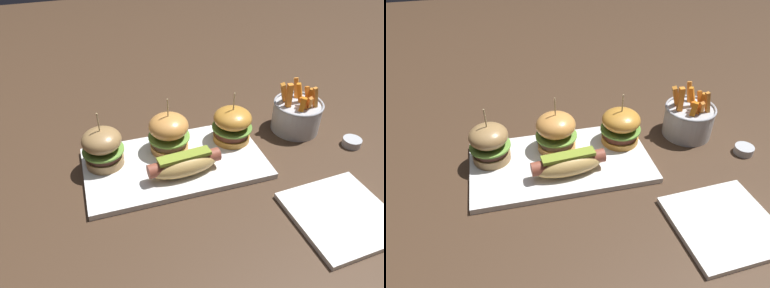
# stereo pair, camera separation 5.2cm
# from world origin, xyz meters

# --- Properties ---
(ground_plane) EXTENTS (3.00, 3.00, 0.00)m
(ground_plane) POSITION_xyz_m (0.00, 0.00, 0.00)
(ground_plane) COLOR #422D1E
(platter_main) EXTENTS (0.42, 0.23, 0.01)m
(platter_main) POSITION_xyz_m (0.00, 0.00, 0.01)
(platter_main) COLOR white
(platter_main) RESTS_ON ground
(hot_dog) EXTENTS (0.17, 0.07, 0.05)m
(hot_dog) POSITION_xyz_m (0.01, -0.05, 0.04)
(hot_dog) COLOR tan
(hot_dog) RESTS_ON platter_main
(slider_left) EXTENTS (0.09, 0.09, 0.14)m
(slider_left) POSITION_xyz_m (-0.16, 0.04, 0.06)
(slider_left) COLOR #9E7849
(slider_left) RESTS_ON platter_main
(slider_center) EXTENTS (0.10, 0.10, 0.14)m
(slider_center) POSITION_xyz_m (0.00, 0.05, 0.06)
(slider_center) COLOR #D58E45
(slider_center) RESTS_ON platter_main
(slider_right) EXTENTS (0.10, 0.10, 0.13)m
(slider_right) POSITION_xyz_m (0.16, 0.04, 0.06)
(slider_right) COLOR #C58431
(slider_right) RESTS_ON platter_main
(fries_bucket) EXTENTS (0.13, 0.13, 0.14)m
(fries_bucket) POSITION_xyz_m (0.35, 0.05, 0.04)
(fries_bucket) COLOR #B7BABF
(fries_bucket) RESTS_ON ground
(sauce_ramekin) EXTENTS (0.05, 0.05, 0.02)m
(sauce_ramekin) POSITION_xyz_m (0.45, -0.06, 0.01)
(sauce_ramekin) COLOR #B7BABF
(sauce_ramekin) RESTS_ON ground
(side_plate) EXTENTS (0.20, 0.20, 0.01)m
(side_plate) POSITION_xyz_m (0.27, -0.26, 0.01)
(side_plate) COLOR white
(side_plate) RESTS_ON ground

